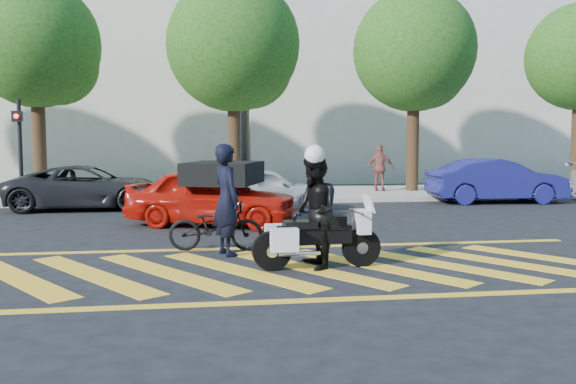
{
  "coord_description": "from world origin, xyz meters",
  "views": [
    {
      "loc": [
        -1.17,
        -9.38,
        2.07
      ],
      "look_at": [
        0.46,
        1.94,
        1.05
      ],
      "focal_mm": 38.0,
      "sensor_mm": 36.0,
      "label": 1
    }
  ],
  "objects": [
    {
      "name": "bicycle",
      "position": [
        -0.91,
        1.76,
        0.45
      ],
      "size": [
        1.78,
        0.81,
        0.91
      ],
      "primitive_type": "imported",
      "rotation": [
        0.0,
        0.0,
        1.45
      ],
      "color": "black",
      "rests_on": "ground"
    },
    {
      "name": "parked_mid_right",
      "position": [
        0.64,
        7.8,
        0.62
      ],
      "size": [
        3.66,
        1.49,
        1.24
      ],
      "primitive_type": "imported",
      "rotation": [
        0.0,
        0.0,
        1.56
      ],
      "color": "#B4B4B8",
      "rests_on": "ground"
    },
    {
      "name": "pedestrian_right",
      "position": [
        5.25,
        11.89,
        0.98
      ],
      "size": [
        1.06,
        0.75,
        1.67
      ],
      "primitive_type": "imported",
      "rotation": [
        0.0,
        0.0,
        2.75
      ],
      "color": "#964C44",
      "rests_on": "sidewalk"
    },
    {
      "name": "signal_pole",
      "position": [
        -6.5,
        9.74,
        1.92
      ],
      "size": [
        0.28,
        0.43,
        3.2
      ],
      "color": "black",
      "rests_on": "ground"
    },
    {
      "name": "building_right",
      "position": [
        9.0,
        21.0,
        5.5
      ],
      "size": [
        16.0,
        8.0,
        11.0
      ],
      "primitive_type": "cube",
      "color": "beige",
      "rests_on": "ground"
    },
    {
      "name": "officer_moto",
      "position": [
        0.6,
        -0.02,
        0.9
      ],
      "size": [
        0.74,
        0.92,
        1.81
      ],
      "primitive_type": "imported",
      "rotation": [
        0.0,
        0.0,
        -1.51
      ],
      "color": "black",
      "rests_on": "ground"
    },
    {
      "name": "red_convertible",
      "position": [
        -0.91,
        5.0,
        0.68
      ],
      "size": [
        4.32,
        2.81,
        1.37
      ],
      "primitive_type": "imported",
      "rotation": [
        0.0,
        0.0,
        1.25
      ],
      "color": "#B81208",
      "rests_on": "ground"
    },
    {
      "name": "tree_left",
      "position": [
        -6.37,
        12.06,
        4.99
      ],
      "size": [
        4.2,
        4.2,
        7.26
      ],
      "color": "black",
      "rests_on": "ground"
    },
    {
      "name": "crosswalk",
      "position": [
        -0.04,
        0.0,
        0.0
      ],
      "size": [
        12.33,
        4.0,
        0.01
      ],
      "color": "yellow",
      "rests_on": "ground"
    },
    {
      "name": "tree_center",
      "position": [
        0.13,
        12.06,
        5.1
      ],
      "size": [
        4.6,
        4.6,
        7.56
      ],
      "color": "black",
      "rests_on": "ground"
    },
    {
      "name": "sidewalk",
      "position": [
        0.0,
        12.0,
        0.07
      ],
      "size": [
        60.0,
        5.0,
        0.15
      ],
      "primitive_type": "cube",
      "color": "#9E998E",
      "rests_on": "ground"
    },
    {
      "name": "officer_bike",
      "position": [
        -0.72,
        1.32,
        0.98
      ],
      "size": [
        0.69,
        0.84,
        1.97
      ],
      "primitive_type": "imported",
      "rotation": [
        0.0,
        0.0,
        1.93
      ],
      "color": "black",
      "rests_on": "ground"
    },
    {
      "name": "parked_right",
      "position": [
        8.18,
        8.85,
        0.7
      ],
      "size": [
        4.35,
        1.71,
        1.41
      ],
      "primitive_type": "imported",
      "rotation": [
        0.0,
        0.0,
        1.52
      ],
      "color": "navy",
      "rests_on": "ground"
    },
    {
      "name": "police_motorcycle",
      "position": [
        0.61,
        -0.02,
        0.5
      ],
      "size": [
        2.09,
        0.68,
        0.92
      ],
      "rotation": [
        0.0,
        0.0,
        0.06
      ],
      "color": "black",
      "rests_on": "ground"
    },
    {
      "name": "ground",
      "position": [
        0.0,
        0.0,
        0.0
      ],
      "size": [
        90.0,
        90.0,
        0.0
      ],
      "primitive_type": "plane",
      "color": "black",
      "rests_on": "ground"
    },
    {
      "name": "building_left",
      "position": [
        -8.0,
        21.0,
        5.0
      ],
      "size": [
        16.0,
        8.0,
        10.0
      ],
      "primitive_type": "cube",
      "color": "beige",
      "rests_on": "ground"
    },
    {
      "name": "tree_right",
      "position": [
        6.63,
        12.06,
        5.05
      ],
      "size": [
        4.4,
        4.4,
        7.41
      ],
      "color": "black",
      "rests_on": "ground"
    },
    {
      "name": "parked_mid_left",
      "position": [
        -4.41,
        8.85,
        0.63
      ],
      "size": [
        4.57,
        2.13,
        1.26
      ],
      "primitive_type": "imported",
      "rotation": [
        0.0,
        0.0,
        1.56
      ],
      "color": "black",
      "rests_on": "ground"
    }
  ]
}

